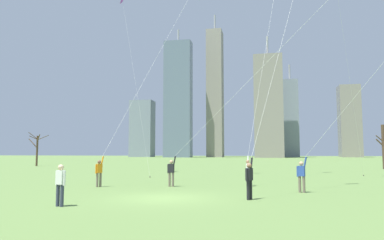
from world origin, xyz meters
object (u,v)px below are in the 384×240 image
kite_flyer_midfield_left_white (257,108)px  kite_flyer_far_back_green (130,113)px  kite_flyer_foreground_left_yellow (339,128)px  kite_flyer_foreground_right_pink (260,133)px  kite_flyer_midfield_right_blue (200,140)px  distant_kite_drifting_right_purple (124,10)px  bare_tree_right_of_center (384,146)px  bystander_strolling_midfield (60,183)px  bare_tree_rightmost (37,148)px

kite_flyer_midfield_left_white → kite_flyer_far_back_green: (-8.50, -2.57, -0.41)m
kite_flyer_midfield_left_white → kite_flyer_foreground_left_yellow: kite_flyer_midfield_left_white is taller
kite_flyer_foreground_right_pink → kite_flyer_far_back_green: (-8.80, 5.53, 1.78)m
kite_flyer_midfield_right_blue → distant_kite_drifting_right_purple: bearing=130.4°
kite_flyer_foreground_right_pink → kite_flyer_far_back_green: bearing=147.8°
kite_flyer_midfield_left_white → distant_kite_drifting_right_purple: size_ratio=1.09×
kite_flyer_foreground_left_yellow → bare_tree_right_of_center: kite_flyer_foreground_left_yellow is taller
bare_tree_right_of_center → kite_flyer_foreground_left_yellow: bearing=-109.9°
distant_kite_drifting_right_purple → bystander_strolling_midfield: bearing=-73.4°
kite_flyer_far_back_green → kite_flyer_midfield_right_blue: bearing=-17.5°
kite_flyer_midfield_right_blue → kite_flyer_far_back_green: bearing=162.5°
kite_flyer_far_back_green → bystander_strolling_midfield: 10.80m
kite_flyer_midfield_left_white → kite_flyer_foreground_right_pink: 8.40m
bystander_strolling_midfield → bare_tree_right_of_center: size_ratio=0.29×
kite_flyer_foreground_right_pink → kite_flyer_far_back_green: size_ratio=0.72×
kite_flyer_foreground_left_yellow → bare_tree_right_of_center: bearing=70.1°
kite_flyer_midfield_right_blue → kite_flyer_far_back_green: 5.77m
kite_flyer_midfield_left_white → bystander_strolling_midfield: (-7.33, -12.58, -4.30)m
bystander_strolling_midfield → bare_tree_right_of_center: bare_tree_right_of_center is taller
kite_flyer_midfield_right_blue → bystander_strolling_midfield: 9.49m
kite_flyer_foreground_right_pink → bystander_strolling_midfield: (-7.64, -4.48, -2.11)m
kite_flyer_far_back_green → distant_kite_drifting_right_purple: 16.26m
kite_flyer_far_back_green → bare_tree_rightmost: size_ratio=3.70×
kite_flyer_midfield_right_blue → kite_flyer_foreground_right_pink: bearing=-47.1°
kite_flyer_far_back_green → kite_flyer_foreground_left_yellow: bearing=-18.5°
bare_tree_right_of_center → kite_flyer_far_back_green: bearing=-132.2°
kite_flyer_midfield_right_blue → bare_tree_rightmost: size_ratio=2.80×
kite_flyer_midfield_right_blue → kite_flyer_foreground_right_pink: (3.63, -3.91, 0.19)m
kite_flyer_midfield_left_white → kite_flyer_foreground_right_pink: bearing=-87.9°
kite_flyer_far_back_green → bystander_strolling_midfield: (1.17, -10.01, -3.89)m
kite_flyer_midfield_right_blue → bare_tree_right_of_center: size_ratio=2.61×
kite_flyer_midfield_right_blue → bystander_strolling_midfield: bearing=-115.6°
kite_flyer_midfield_right_blue → kite_flyer_far_back_green: kite_flyer_far_back_green is taller
kite_flyer_midfield_left_white → bare_tree_rightmost: (-33.96, 23.48, -2.48)m
distant_kite_drifting_right_purple → kite_flyer_foreground_left_yellow: bearing=-39.5°
kite_flyer_foreground_left_yellow → distant_kite_drifting_right_purple: distant_kite_drifting_right_purple is taller
kite_flyer_midfield_right_blue → kite_flyer_far_back_green: (-5.17, 1.63, 1.97)m
kite_flyer_foreground_right_pink → bare_tree_right_of_center: bearing=65.0°
bare_tree_rightmost → distant_kite_drifting_right_purple: bearing=-37.6°
kite_flyer_far_back_green → bare_tree_right_of_center: bearing=47.8°
distant_kite_drifting_right_purple → bare_tree_rightmost: bearing=142.4°
kite_flyer_midfield_right_blue → bare_tree_right_of_center: kite_flyer_midfield_right_blue is taller
kite_flyer_midfield_left_white → bare_tree_rightmost: 41.36m
kite_flyer_midfield_left_white → bystander_strolling_midfield: bearing=-120.2°
kite_flyer_midfield_left_white → bare_tree_right_of_center: 27.80m
kite_flyer_foreground_right_pink → kite_flyer_foreground_left_yellow: bearing=19.5°
kite_flyer_foreground_right_pink → bare_tree_right_of_center: kite_flyer_foreground_right_pink is taller
kite_flyer_far_back_green → bare_tree_rightmost: bearing=134.3°
kite_flyer_midfield_left_white → kite_flyer_foreground_left_yellow: bearing=-59.1°
kite_flyer_midfield_right_blue → distant_kite_drifting_right_purple: 20.67m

